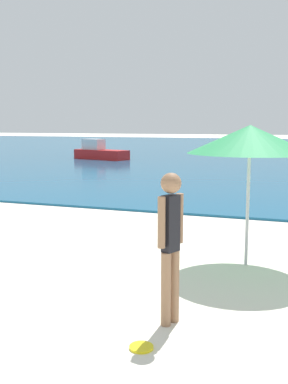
% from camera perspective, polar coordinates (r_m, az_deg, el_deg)
% --- Properties ---
extents(water, '(160.00, 60.00, 0.06)m').
position_cam_1_polar(water, '(40.80, 15.69, 5.05)').
color(water, '#14567F').
rests_on(water, ground).
extents(person_standing, '(0.22, 0.36, 1.67)m').
position_cam_1_polar(person_standing, '(5.00, 3.29, -5.86)').
color(person_standing, '#936B4C').
rests_on(person_standing, ground).
extents(frisbee, '(0.24, 0.24, 0.03)m').
position_cam_1_polar(frisbee, '(4.78, -0.34, -18.61)').
color(frisbee, yellow).
rests_on(frisbee, ground).
extents(boat_near, '(3.74, 2.10, 1.21)m').
position_cam_1_polar(boat_near, '(28.44, -5.49, 4.92)').
color(boat_near, red).
rests_on(boat_near, water).
extents(beach_umbrella, '(1.89, 1.89, 2.17)m').
position_cam_1_polar(beach_umbrella, '(7.16, 12.93, 6.35)').
color(beach_umbrella, '#B7B7BC').
rests_on(beach_umbrella, ground).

